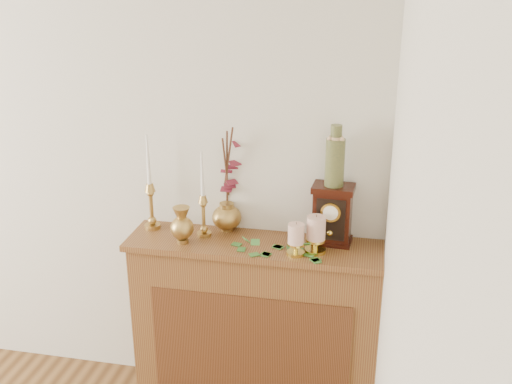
% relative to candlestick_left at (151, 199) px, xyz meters
% --- Properties ---
extents(console_shelf, '(1.24, 0.34, 0.93)m').
position_rel_candlestick_left_xyz_m(console_shelf, '(0.54, -0.06, -0.65)').
color(console_shelf, brown).
rests_on(console_shelf, ground).
extents(candlestick_left, '(0.08, 0.08, 0.48)m').
position_rel_candlestick_left_xyz_m(candlestick_left, '(0.00, 0.00, 0.00)').
color(candlestick_left, '#B39847').
rests_on(candlestick_left, console_shelf).
extents(candlestick_center, '(0.07, 0.07, 0.43)m').
position_rel_candlestick_left_xyz_m(candlestick_center, '(0.28, -0.04, -0.02)').
color(candlestick_center, '#B39847').
rests_on(candlestick_center, console_shelf).
extents(bud_vase, '(0.11, 0.11, 0.18)m').
position_rel_candlestick_left_xyz_m(bud_vase, '(0.20, -0.13, -0.07)').
color(bud_vase, '#B39847').
rests_on(bud_vase, console_shelf).
extents(ginger_jar, '(0.21, 0.24, 0.54)m').
position_rel_candlestick_left_xyz_m(ginger_jar, '(0.38, 0.09, 0.08)').
color(ginger_jar, '#B39847').
rests_on(ginger_jar, console_shelf).
extents(pillar_candle_left, '(0.10, 0.10, 0.19)m').
position_rel_candlestick_left_xyz_m(pillar_candle_left, '(0.83, -0.11, -0.06)').
color(pillar_candle_left, '#D9C04C').
rests_on(pillar_candle_left, console_shelf).
extents(pillar_candle_right, '(0.08, 0.08, 0.16)m').
position_rel_candlestick_left_xyz_m(pillar_candle_right, '(0.74, -0.15, -0.07)').
color(pillar_candle_right, '#D9C04C').
rests_on(pillar_candle_right, console_shelf).
extents(ivy_garland, '(0.43, 0.18, 0.07)m').
position_rel_candlestick_left_xyz_m(ivy_garland, '(0.63, -0.14, -0.15)').
color(ivy_garland, '#346928').
rests_on(ivy_garland, console_shelf).
extents(mantel_clock, '(0.20, 0.15, 0.29)m').
position_rel_candlestick_left_xyz_m(mantel_clock, '(0.89, 0.01, -0.02)').
color(mantel_clock, black).
rests_on(mantel_clock, console_shelf).
extents(ceramic_vase, '(0.09, 0.09, 0.28)m').
position_rel_candlestick_left_xyz_m(ceramic_vase, '(0.89, 0.01, 0.26)').
color(ceramic_vase, black).
rests_on(ceramic_vase, mantel_clock).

